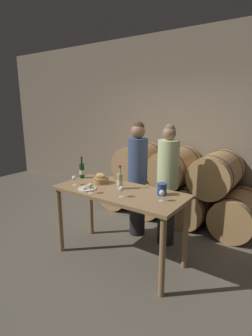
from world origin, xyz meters
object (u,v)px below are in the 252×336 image
at_px(person_left, 138,177).
at_px(wine_bottle_white, 120,181).
at_px(wine_glass_left, 90,186).
at_px(wine_glass_far_left, 74,178).
at_px(wine_glass_center, 121,189).
at_px(person_right, 167,184).
at_px(cheese_plate, 87,188).
at_px(bread_basket, 101,179).
at_px(wine_glass_right, 162,193).
at_px(tasting_table, 119,200).
at_px(blue_crock, 162,189).
at_px(wine_bottle_red, 82,171).

bearing_deg(person_left, wine_bottle_white, -76.36).
distance_m(wine_bottle_white, wine_glass_left, 0.38).
distance_m(wine_glass_far_left, wine_glass_center, 0.76).
height_order(person_right, cheese_plate, person_right).
bearing_deg(bread_basket, wine_glass_right, -7.76).
relative_size(wine_glass_center, wine_glass_right, 1.00).
height_order(tasting_table, wine_glass_far_left, wine_glass_far_left).
height_order(wine_bottle_white, blue_crock, wine_bottle_white).
bearing_deg(wine_glass_left, person_left, 88.72).
xyz_separation_m(blue_crock, bread_basket, (-0.87, -0.05, -0.02)).
height_order(tasting_table, wine_glass_center, wine_glass_center).
xyz_separation_m(wine_bottle_white, cheese_plate, (-0.32, -0.25, -0.09)).
distance_m(wine_bottle_red, cheese_plate, 0.54).
relative_size(wine_bottle_red, wine_bottle_white, 1.04).
xyz_separation_m(cheese_plate, wine_glass_center, (0.51, 0.02, 0.08)).
xyz_separation_m(wine_bottle_white, wine_glass_far_left, (-0.57, -0.21, -0.01)).
height_order(tasting_table, wine_bottle_white, wine_bottle_white).
distance_m(blue_crock, cheese_plate, 0.91).
relative_size(blue_crock, cheese_plate, 0.63).
distance_m(tasting_table, wine_glass_far_left, 0.66).
height_order(tasting_table, cheese_plate, cheese_plate).
bearing_deg(bread_basket, wine_glass_center, -27.31).
distance_m(person_right, cheese_plate, 1.11).
relative_size(cheese_plate, wine_glass_center, 1.77).
height_order(wine_bottle_white, wine_glass_right, wine_bottle_white).
bearing_deg(bread_basket, cheese_plate, -84.21).
relative_size(blue_crock, wine_glass_left, 1.11).
bearing_deg(cheese_plate, wine_glass_far_left, 172.77).
relative_size(wine_glass_left, wine_glass_right, 1.00).
bearing_deg(wine_glass_center, cheese_plate, -177.89).
distance_m(tasting_table, person_right, 0.77).
bearing_deg(person_right, bread_basket, -138.17).
distance_m(tasting_table, wine_glass_center, 0.32).
relative_size(person_right, wine_glass_far_left, 13.54).
height_order(person_right, wine_glass_right, person_right).
relative_size(bread_basket, cheese_plate, 0.91).
relative_size(wine_bottle_red, bread_basket, 1.52).
xyz_separation_m(bread_basket, cheese_plate, (0.03, -0.30, -0.04)).
bearing_deg(blue_crock, person_right, 109.73).
distance_m(wine_bottle_white, wine_glass_far_left, 0.61).
distance_m(bread_basket, wine_glass_center, 0.60).
relative_size(person_right, wine_bottle_white, 5.72).
bearing_deg(wine_glass_far_left, tasting_table, 14.90).
bearing_deg(wine_bottle_white, cheese_plate, -142.44).
xyz_separation_m(tasting_table, person_left, (-0.19, 0.71, 0.10)).
bearing_deg(wine_bottle_white, person_left, 103.64).
height_order(blue_crock, bread_basket, blue_crock).
relative_size(cheese_plate, wine_glass_far_left, 1.77).
height_order(cheese_plate, wine_glass_right, wine_glass_right).
height_order(person_left, wine_bottle_red, person_left).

